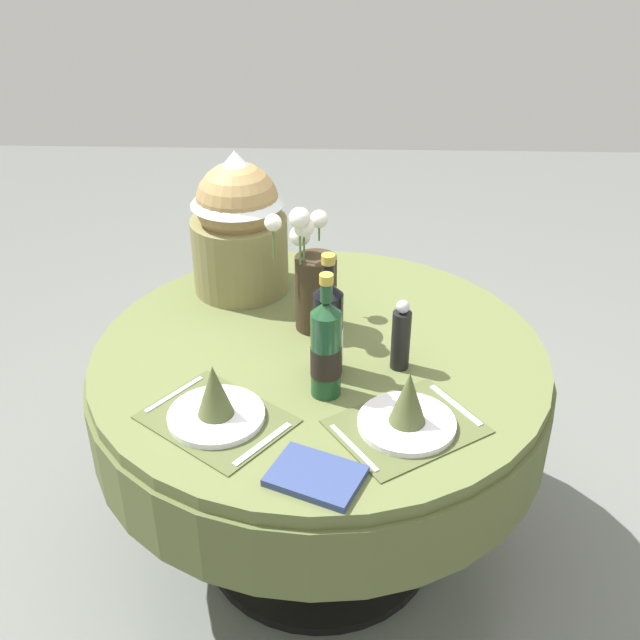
{
  "coord_description": "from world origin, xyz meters",
  "views": [
    {
      "loc": [
        0.06,
        -1.81,
        1.94
      ],
      "look_at": [
        0.0,
        0.03,
        0.84
      ],
      "focal_mm": 43.2,
      "sensor_mm": 36.0,
      "label": 1
    }
  ],
  "objects": [
    {
      "name": "ground",
      "position": [
        0.0,
        0.0,
        0.0
      ],
      "size": [
        8.0,
        8.0,
        0.0
      ],
      "primitive_type": "plane",
      "color": "slate"
    },
    {
      "name": "dining_table",
      "position": [
        0.0,
        0.0,
        0.6
      ],
      "size": [
        1.31,
        1.31,
        0.76
      ],
      "color": "#5B6638",
      "rests_on": "ground"
    },
    {
      "name": "place_setting_left",
      "position": [
        -0.24,
        -0.32,
        0.8
      ],
      "size": [
        0.43,
        0.41,
        0.16
      ],
      "color": "#4E562F",
      "rests_on": "dining_table"
    },
    {
      "name": "place_setting_right",
      "position": [
        0.22,
        -0.33,
        0.8
      ],
      "size": [
        0.43,
        0.4,
        0.16
      ],
      "color": "#4E562F",
      "rests_on": "dining_table"
    },
    {
      "name": "flower_vase",
      "position": [
        -0.02,
        0.13,
        0.91
      ],
      "size": [
        0.2,
        0.21,
        0.39
      ],
      "color": "#332819",
      "rests_on": "dining_table"
    },
    {
      "name": "wine_bottle_left",
      "position": [
        0.02,
        -0.1,
        0.89
      ],
      "size": [
        0.08,
        0.08,
        0.35
      ],
      "color": "black",
      "rests_on": "dining_table"
    },
    {
      "name": "wine_bottle_centre",
      "position": [
        0.02,
        -0.2,
        0.89
      ],
      "size": [
        0.08,
        0.08,
        0.35
      ],
      "color": "#194223",
      "rests_on": "dining_table"
    },
    {
      "name": "pepper_mill",
      "position": [
        0.22,
        -0.07,
        0.85
      ],
      "size": [
        0.05,
        0.05,
        0.21
      ],
      "color": "black",
      "rests_on": "dining_table"
    },
    {
      "name": "book_on_table",
      "position": [
        0.01,
        -0.52,
        0.76
      ],
      "size": [
        0.24,
        0.21,
        0.02
      ],
      "primitive_type": "cube",
      "rotation": [
        0.0,
        0.0,
        -0.41
      ],
      "color": "navy",
      "rests_on": "dining_table"
    },
    {
      "name": "gift_tub_back_left",
      "position": [
        -0.26,
        0.36,
        1.0
      ],
      "size": [
        0.3,
        0.3,
        0.45
      ],
      "color": "olive",
      "rests_on": "dining_table"
    }
  ]
}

